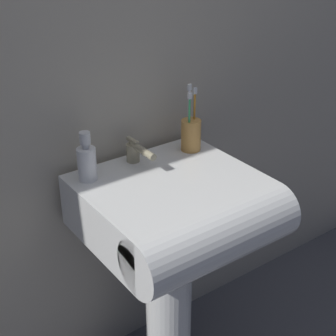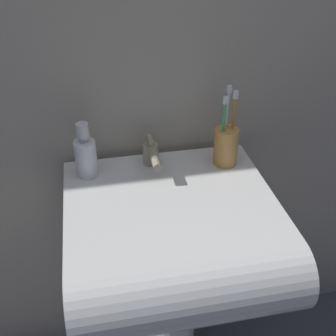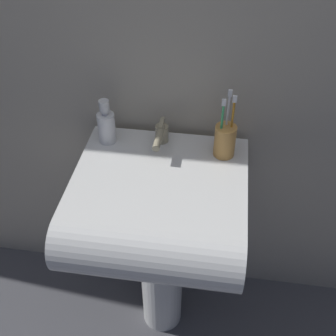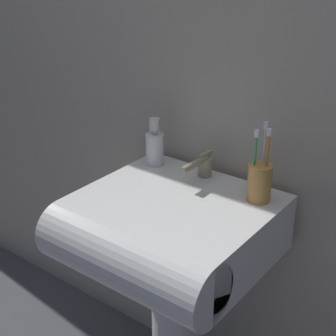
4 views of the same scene
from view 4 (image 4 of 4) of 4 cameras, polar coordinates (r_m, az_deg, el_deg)
wall_back at (r=1.49m, az=7.29°, el=14.57°), size 5.00×0.05×2.40m
sink_pedestal at (r=1.69m, az=0.97°, el=-17.82°), size 0.16×0.16×0.62m
sink_basin at (r=1.41m, az=-0.37°, el=-7.27°), size 0.51×0.51×0.17m
faucet at (r=1.51m, az=3.74°, el=0.27°), size 0.04×0.14×0.08m
toothbrush_cup at (r=1.40m, az=10.12°, el=-1.45°), size 0.07×0.07×0.22m
soap_bottle at (r=1.60m, az=-1.49°, el=2.40°), size 0.06×0.06×0.15m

